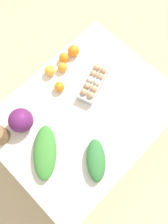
{
  "coord_description": "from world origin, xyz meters",
  "views": [
    {
      "loc": [
        -0.31,
        -0.3,
        2.15
      ],
      "look_at": [
        0.0,
        0.0,
        0.75
      ],
      "focal_mm": 35.0,
      "sensor_mm": 36.0,
      "label": 1
    }
  ],
  "objects_px": {
    "orange_1": "(64,58)",
    "cabbage_purple": "(21,120)",
    "greens_bunch_chard": "(96,160)",
    "orange_4": "(74,51)",
    "egg_carton": "(94,83)",
    "greens_bunch_kale": "(45,152)",
    "orange_0": "(63,67)",
    "orange_3": "(50,71)",
    "orange_2": "(59,87)"
  },
  "relations": [
    {
      "from": "orange_1",
      "to": "cabbage_purple",
      "type": "bearing_deg",
      "value": -163.52
    },
    {
      "from": "greens_bunch_chard",
      "to": "orange_4",
      "type": "relative_size",
      "value": 3.2
    },
    {
      "from": "orange_1",
      "to": "egg_carton",
      "type": "bearing_deg",
      "value": -88.89
    },
    {
      "from": "egg_carton",
      "to": "greens_bunch_kale",
      "type": "bearing_deg",
      "value": -7.23
    },
    {
      "from": "orange_0",
      "to": "orange_1",
      "type": "xyz_separation_m",
      "value": [
        0.06,
        0.05,
        0.0
      ]
    },
    {
      "from": "orange_3",
      "to": "orange_4",
      "type": "xyz_separation_m",
      "value": [
        0.23,
        -0.01,
        0.0
      ]
    },
    {
      "from": "orange_2",
      "to": "orange_3",
      "type": "bearing_deg",
      "value": 74.69
    },
    {
      "from": "cabbage_purple",
      "to": "orange_4",
      "type": "height_order",
      "value": "cabbage_purple"
    },
    {
      "from": "cabbage_purple",
      "to": "orange_1",
      "type": "distance_m",
      "value": 0.55
    },
    {
      "from": "egg_carton",
      "to": "orange_2",
      "type": "height_order",
      "value": "egg_carton"
    },
    {
      "from": "egg_carton",
      "to": "greens_bunch_kale",
      "type": "xyz_separation_m",
      "value": [
        -0.56,
        -0.11,
        -0.0
      ]
    },
    {
      "from": "orange_1",
      "to": "orange_3",
      "type": "height_order",
      "value": "orange_3"
    },
    {
      "from": "cabbage_purple",
      "to": "greens_bunch_kale",
      "type": "distance_m",
      "value": 0.25
    },
    {
      "from": "greens_bunch_kale",
      "to": "orange_0",
      "type": "height_order",
      "value": "greens_bunch_kale"
    },
    {
      "from": "orange_4",
      "to": "cabbage_purple",
      "type": "bearing_deg",
      "value": -166.9
    },
    {
      "from": "cabbage_purple",
      "to": "orange_2",
      "type": "height_order",
      "value": "cabbage_purple"
    },
    {
      "from": "orange_1",
      "to": "orange_2",
      "type": "relative_size",
      "value": 0.98
    },
    {
      "from": "orange_0",
      "to": "orange_2",
      "type": "relative_size",
      "value": 0.96
    },
    {
      "from": "orange_2",
      "to": "cabbage_purple",
      "type": "bearing_deg",
      "value": -178.31
    },
    {
      "from": "egg_carton",
      "to": "orange_3",
      "type": "distance_m",
      "value": 0.32
    },
    {
      "from": "egg_carton",
      "to": "orange_1",
      "type": "bearing_deg",
      "value": -107.4
    },
    {
      "from": "cabbage_purple",
      "to": "orange_3",
      "type": "height_order",
      "value": "cabbage_purple"
    },
    {
      "from": "greens_bunch_chard",
      "to": "orange_4",
      "type": "bearing_deg",
      "value": 55.41
    },
    {
      "from": "cabbage_purple",
      "to": "greens_bunch_kale",
      "type": "relative_size",
      "value": 0.46
    },
    {
      "from": "egg_carton",
      "to": "orange_0",
      "type": "height_order",
      "value": "egg_carton"
    },
    {
      "from": "egg_carton",
      "to": "greens_bunch_chard",
      "type": "bearing_deg",
      "value": 26.69
    },
    {
      "from": "greens_bunch_chard",
      "to": "orange_0",
      "type": "distance_m",
      "value": 0.69
    },
    {
      "from": "orange_4",
      "to": "greens_bunch_kale",
      "type": "bearing_deg",
      "value": -148.46
    },
    {
      "from": "cabbage_purple",
      "to": "orange_2",
      "type": "xyz_separation_m",
      "value": [
        0.34,
        0.01,
        -0.04
      ]
    },
    {
      "from": "cabbage_purple",
      "to": "greens_bunch_chard",
      "type": "bearing_deg",
      "value": -72.79
    },
    {
      "from": "orange_2",
      "to": "orange_1",
      "type": "bearing_deg",
      "value": 38.55
    },
    {
      "from": "egg_carton",
      "to": "greens_bunch_kale",
      "type": "height_order",
      "value": "egg_carton"
    },
    {
      "from": "orange_4",
      "to": "orange_1",
      "type": "bearing_deg",
      "value": 171.47
    },
    {
      "from": "orange_3",
      "to": "orange_2",
      "type": "bearing_deg",
      "value": -105.31
    },
    {
      "from": "egg_carton",
      "to": "orange_1",
      "type": "xyz_separation_m",
      "value": [
        -0.01,
        0.29,
        -0.01
      ]
    },
    {
      "from": "cabbage_purple",
      "to": "orange_0",
      "type": "bearing_deg",
      "value": 12.76
    },
    {
      "from": "orange_2",
      "to": "orange_4",
      "type": "bearing_deg",
      "value": 26.19
    },
    {
      "from": "greens_bunch_kale",
      "to": "orange_3",
      "type": "distance_m",
      "value": 0.57
    },
    {
      "from": "greens_bunch_chard",
      "to": "orange_3",
      "type": "height_order",
      "value": "greens_bunch_chard"
    },
    {
      "from": "orange_0",
      "to": "greens_bunch_kale",
      "type": "bearing_deg",
      "value": -144.23
    },
    {
      "from": "greens_bunch_chard",
      "to": "greens_bunch_kale",
      "type": "xyz_separation_m",
      "value": [
        -0.19,
        0.26,
        -0.0
      ]
    },
    {
      "from": "cabbage_purple",
      "to": "orange_3",
      "type": "distance_m",
      "value": 0.41
    },
    {
      "from": "orange_1",
      "to": "orange_3",
      "type": "xyz_separation_m",
      "value": [
        -0.14,
        -0.01,
        0.0
      ]
    },
    {
      "from": "egg_carton",
      "to": "orange_2",
      "type": "xyz_separation_m",
      "value": [
        -0.19,
        0.15,
        -0.01
      ]
    },
    {
      "from": "greens_bunch_chard",
      "to": "orange_2",
      "type": "relative_size",
      "value": 3.72
    },
    {
      "from": "orange_0",
      "to": "orange_3",
      "type": "bearing_deg",
      "value": 152.93
    },
    {
      "from": "greens_bunch_chard",
      "to": "greens_bunch_kale",
      "type": "relative_size",
      "value": 0.77
    },
    {
      "from": "greens_bunch_chard",
      "to": "orange_2",
      "type": "xyz_separation_m",
      "value": [
        0.18,
        0.52,
        -0.01
      ]
    },
    {
      "from": "orange_0",
      "to": "orange_2",
      "type": "distance_m",
      "value": 0.15
    },
    {
      "from": "orange_0",
      "to": "orange_1",
      "type": "relative_size",
      "value": 0.98
    }
  ]
}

